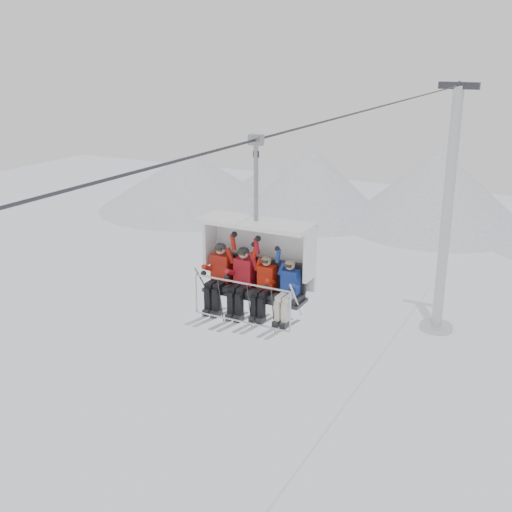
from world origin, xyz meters
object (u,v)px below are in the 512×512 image
at_px(skier_center_right, 264,285).
at_px(skier_far_right, 288,289).
at_px(skier_center_left, 242,278).
at_px(skier_far_left, 219,274).
at_px(chairlift_carrier, 259,256).
at_px(lift_tower_right, 445,231).

relative_size(skier_center_right, skier_far_right, 1.00).
bearing_deg(skier_center_left, skier_far_left, 179.88).
distance_m(chairlift_carrier, skier_far_right, 1.07).
bearing_deg(skier_far_right, skier_center_right, 179.84).
relative_size(lift_tower_right, skier_center_right, 7.99).
bearing_deg(skier_far_right, lift_tower_right, 92.25).
distance_m(skier_center_right, skier_far_right, 0.57).
xyz_separation_m(lift_tower_right, skier_center_right, (0.31, -22.19, 4.40)).
height_order(skier_center_left, skier_far_right, skier_center_left).
bearing_deg(lift_tower_right, chairlift_carrier, -90.00).
relative_size(skier_center_left, skier_far_right, 1.01).
distance_m(lift_tower_right, skier_far_left, 22.63).
height_order(skier_far_left, skier_center_right, skier_far_left).
height_order(skier_far_left, skier_center_left, skier_far_left).
xyz_separation_m(lift_tower_right, skier_far_right, (0.87, -22.19, 4.39)).
relative_size(skier_center_left, skier_center_right, 1.01).
bearing_deg(skier_far_left, lift_tower_right, 87.80).
height_order(lift_tower_right, skier_center_right, lift_tower_right).
xyz_separation_m(chairlift_carrier, skier_far_right, (0.87, -0.32, -0.54)).
height_order(lift_tower_right, skier_far_left, lift_tower_right).
distance_m(chairlift_carrier, skier_center_left, 0.62).
xyz_separation_m(lift_tower_right, skier_center_left, (-0.26, -22.17, 4.45)).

